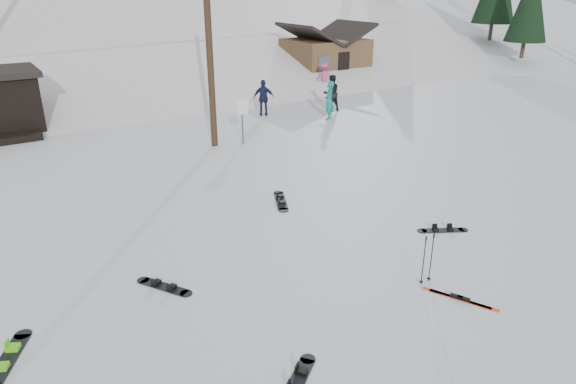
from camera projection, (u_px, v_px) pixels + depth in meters
ground at (447, 357)px, 9.20m from camera, size 200.00×200.00×0.00m
ski_slope at (45, 160)px, 56.59m from camera, size 60.00×85.24×65.97m
ridge_right at (344, 116)px, 71.29m from camera, size 45.66×93.98×54.59m
treeline_right at (378, 40)px, 59.89m from camera, size 20.00×60.00×10.00m
utility_pole at (208, 26)px, 19.32m from camera, size 2.00×0.26×9.00m
trail_sign at (242, 114)px, 20.84m from camera, size 0.50×0.09×1.85m
lift_hut at (0, 102)px, 22.49m from camera, size 3.40×4.10×2.75m
cabin at (325, 58)px, 34.82m from camera, size 5.39×4.40×3.77m
hero_skis at (460, 299)px, 10.85m from camera, size 0.75×1.50×0.08m
ski_poles at (428, 258)px, 11.25m from camera, size 0.33×0.09×1.19m
board_scatter_a at (297, 382)px, 8.59m from camera, size 1.23×1.01×0.10m
board_scatter_b at (164, 286)px, 11.28m from camera, size 0.88×1.29×0.10m
board_scatter_c at (8, 359)px, 9.10m from camera, size 0.96×1.55×0.12m
board_scatter_d at (443, 230)px, 13.85m from camera, size 1.25×0.81×0.10m
board_scatter_f at (281, 201)px, 15.70m from camera, size 0.89×1.53×0.12m
skier_teal at (329, 100)px, 24.82m from camera, size 0.80×0.77×1.85m
skier_dark at (331, 93)px, 26.37m from camera, size 0.97×0.79×1.87m
skier_pink at (324, 77)px, 31.49m from camera, size 1.14×0.73×1.68m
skier_navy at (264, 98)px, 25.50m from camera, size 1.13×0.89×1.79m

